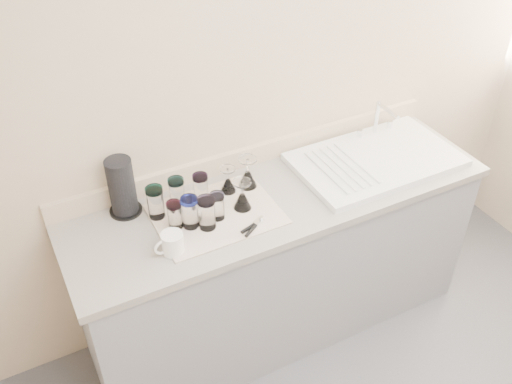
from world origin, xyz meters
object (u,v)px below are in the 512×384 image
can_opener (253,227)px  white_mug (172,243)px  tumbler_extra (207,213)px  goblet_back_left (228,184)px  tumbler_cyan (177,192)px  tumbler_lavender (217,206)px  sink_unit (376,159)px  tumbler_blue (190,212)px  tumbler_teal (155,202)px  goblet_back_right (248,177)px  goblet_front_left (242,199)px  tumbler_magenta (175,215)px  paper_towel_roll (122,187)px  tumbler_purple (201,188)px

can_opener → white_mug: (-0.36, 0.03, 0.03)m
tumbler_extra → goblet_back_left: (0.19, 0.19, -0.03)m
tumbler_cyan → tumbler_lavender: 0.21m
goblet_back_left → white_mug: 0.46m
sink_unit → tumbler_blue: bearing=-178.4°
tumbler_teal → tumbler_blue: bearing=-50.2°
tumbler_blue → white_mug: bearing=-139.4°
tumbler_cyan → tumbler_blue: (-0.00, -0.16, 0.00)m
goblet_back_right → goblet_front_left: (-0.10, -0.14, -0.00)m
tumbler_magenta → can_opener: tumbler_magenta is taller
tumbler_lavender → goblet_front_left: bearing=5.4°
tumbler_blue → white_mug: tumbler_blue is taller
tumbler_extra → can_opener: tumbler_extra is taller
tumbler_blue → goblet_front_left: bearing=1.5°
tumbler_lavender → goblet_front_left: goblet_front_left is taller
tumbler_cyan → tumbler_lavender: size_ratio=1.12×
goblet_back_right → paper_towel_roll: size_ratio=0.57×
goblet_front_left → tumbler_purple: bearing=136.6°
can_opener → paper_towel_roll: paper_towel_roll is taller
sink_unit → tumbler_lavender: sink_unit is taller
tumbler_cyan → tumbler_lavender: bearing=-52.4°
sink_unit → tumbler_lavender: bearing=-177.8°
tumbler_cyan → tumbler_purple: tumbler_cyan is taller
paper_towel_roll → white_mug: bearing=-75.1°
tumbler_teal → tumbler_extra: bearing=-45.5°
tumbler_teal → goblet_back_right: bearing=1.4°
sink_unit → goblet_back_left: bearing=171.1°
tumbler_teal → tumbler_purple: 0.22m
goblet_back_right → white_mug: (-0.48, -0.25, -0.01)m
tumbler_blue → goblet_back_right: size_ratio=0.96×
tumbler_teal → white_mug: size_ratio=1.14×
tumbler_extra → goblet_back_right: bearing=32.5°
tumbler_cyan → paper_towel_roll: size_ratio=0.53×
tumbler_teal → white_mug: bearing=-94.7°
goblet_back_left → white_mug: bearing=-145.6°
can_opener → tumbler_teal: bearing=141.5°
sink_unit → tumbler_blue: 1.02m
goblet_front_left → tumbler_lavender: bearing=-174.6°
tumbler_magenta → goblet_front_left: 0.32m
tumbler_magenta → can_opener: bearing=-29.3°
tumbler_blue → paper_towel_roll: size_ratio=0.54×
sink_unit → paper_towel_roll: 1.26m
tumbler_magenta → white_mug: bearing=-116.7°
tumbler_blue → goblet_back_left: 0.29m
tumbler_teal → paper_towel_roll: size_ratio=0.56×
goblet_front_left → paper_towel_roll: bearing=154.2°
tumbler_magenta → tumbler_blue: tumbler_blue is taller
tumbler_magenta → tumbler_extra: 0.14m
tumbler_blue → paper_towel_roll: paper_towel_roll is taller
sink_unit → tumbler_magenta: (-1.08, -0.00, 0.06)m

